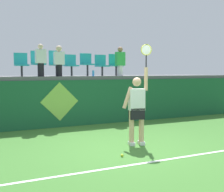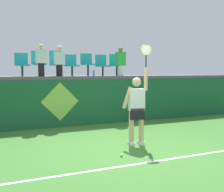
% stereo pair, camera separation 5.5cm
% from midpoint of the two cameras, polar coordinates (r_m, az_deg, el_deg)
% --- Properties ---
extents(ground_plane, '(40.00, 40.00, 0.00)m').
position_cam_midpoint_polar(ground_plane, '(7.25, 2.79, -9.98)').
color(ground_plane, '#3D752D').
extents(court_back_wall, '(13.85, 0.20, 1.55)m').
position_cam_midpoint_polar(court_back_wall, '(10.21, -6.24, -1.27)').
color(court_back_wall, '#195633').
rests_on(court_back_wall, ground_plane).
extents(spectator_platform, '(13.85, 2.63, 0.12)m').
position_cam_midpoint_polar(spectator_platform, '(11.37, -8.37, 3.54)').
color(spectator_platform, '#56565B').
rests_on(spectator_platform, court_back_wall).
extents(court_baseline_stripe, '(12.47, 0.08, 0.01)m').
position_cam_midpoint_polar(court_baseline_stripe, '(6.28, 7.93, -12.33)').
color(court_baseline_stripe, white).
rests_on(court_baseline_stripe, ground_plane).
extents(tennis_player, '(0.74, 0.33, 2.51)m').
position_cam_midpoint_polar(tennis_player, '(7.46, 4.94, -2.10)').
color(tennis_player, white).
rests_on(tennis_player, ground_plane).
extents(tennis_ball, '(0.07, 0.07, 0.07)m').
position_cam_midpoint_polar(tennis_ball, '(6.56, 2.07, -11.27)').
color(tennis_ball, '#D1E533').
rests_on(tennis_ball, ground_plane).
extents(water_bottle, '(0.08, 0.08, 0.20)m').
position_cam_midpoint_polar(water_bottle, '(10.43, -3.37, 4.35)').
color(water_bottle, '#338CE5').
rests_on(water_bottle, spectator_platform).
extents(stadium_chair_0, '(0.44, 0.42, 0.79)m').
position_cam_midpoint_polar(stadium_chair_0, '(10.43, -16.72, 6.02)').
color(stadium_chair_0, '#38383D').
rests_on(stadium_chair_0, spectator_platform).
extents(stadium_chair_1, '(0.44, 0.42, 0.87)m').
position_cam_midpoint_polar(stadium_chair_1, '(10.53, -13.72, 6.35)').
color(stadium_chair_1, '#38383D').
rests_on(stadium_chair_1, spectator_platform).
extents(stadium_chair_2, '(0.44, 0.42, 0.90)m').
position_cam_midpoint_polar(stadium_chair_2, '(10.68, -10.44, 6.38)').
color(stadium_chair_2, '#38383D').
rests_on(stadium_chair_2, spectator_platform).
extents(stadium_chair_3, '(0.44, 0.42, 0.77)m').
position_cam_midpoint_polar(stadium_chair_3, '(10.82, -7.61, 6.09)').
color(stadium_chair_3, '#38383D').
rests_on(stadium_chair_3, spectator_platform).
extents(stadium_chair_4, '(0.44, 0.42, 0.83)m').
position_cam_midpoint_polar(stadium_chair_4, '(11.02, -4.60, 6.33)').
color(stadium_chair_4, '#38383D').
rests_on(stadium_chair_4, spectator_platform).
extents(stadium_chair_5, '(0.44, 0.42, 0.79)m').
position_cam_midpoint_polar(stadium_chair_5, '(11.25, -1.79, 6.10)').
color(stadium_chair_5, '#38383D').
rests_on(stadium_chair_5, spectator_platform).
extents(stadium_chair_6, '(0.44, 0.42, 0.83)m').
position_cam_midpoint_polar(stadium_chair_6, '(11.49, 0.88, 6.19)').
color(stadium_chair_6, '#38383D').
rests_on(stadium_chair_6, spectator_platform).
extents(spectator_0, '(0.34, 0.21, 1.03)m').
position_cam_midpoint_polar(spectator_0, '(10.29, -9.86, 6.76)').
color(spectator_0, black).
rests_on(spectator_0, spectator_platform).
extents(spectator_1, '(0.34, 0.20, 1.06)m').
position_cam_midpoint_polar(spectator_1, '(10.11, -13.23, 6.77)').
color(spectator_1, black).
rests_on(spectator_1, spectator_platform).
extents(spectator_2, '(0.34, 0.20, 1.07)m').
position_cam_midpoint_polar(spectator_2, '(11.13, 1.81, 6.73)').
color(spectator_2, white).
rests_on(spectator_2, spectator_platform).
extents(wall_signage_mount, '(1.27, 0.01, 1.49)m').
position_cam_midpoint_polar(wall_signage_mount, '(10.03, -9.67, -5.89)').
color(wall_signage_mount, '#195633').
rests_on(wall_signage_mount, ground_plane).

